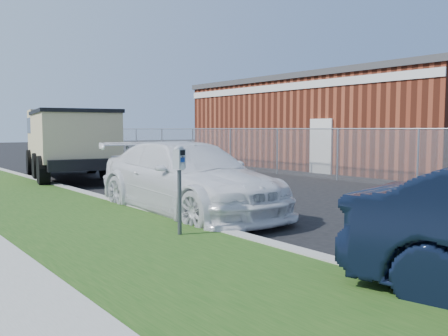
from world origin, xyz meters
TOP-DOWN VIEW (x-y plane):
  - ground at (0.00, 0.00)m, footprint 120.00×120.00m
  - chainlink_fence at (6.00, 7.00)m, footprint 0.06×30.06m
  - brick_building at (12.00, 8.00)m, footprint 9.20×14.20m
  - parking_meter at (-3.34, -0.34)m, footprint 0.23×0.19m
  - white_wagon at (-1.79, 1.75)m, footprint 2.22×5.28m
  - dump_truck at (-1.21, 10.37)m, footprint 3.64×6.77m

SIDE VIEW (x-z plane):
  - ground at x=0.00m, z-range 0.00..0.00m
  - white_wagon at x=-1.79m, z-range 0.00..1.52m
  - parking_meter at x=-3.34m, z-range 0.45..1.85m
  - chainlink_fence at x=6.00m, z-range -13.74..16.26m
  - dump_truck at x=-1.21m, z-range 0.16..2.68m
  - brick_building at x=12.00m, z-range 0.04..4.21m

